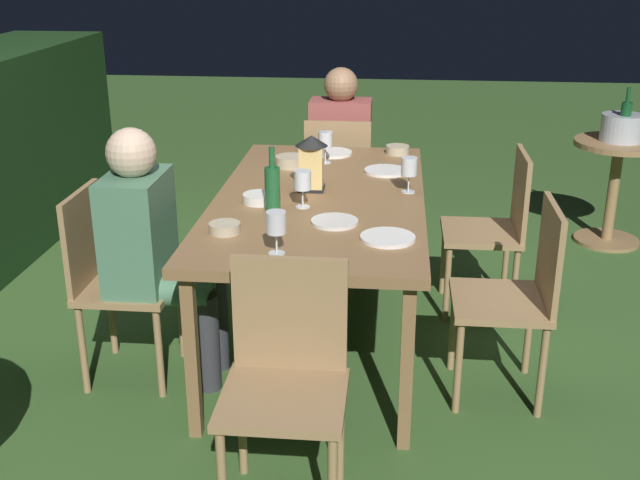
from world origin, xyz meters
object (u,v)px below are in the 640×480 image
(chair_head_near, at_px, (286,375))
(dining_table, at_px, (320,206))
(wine_glass_d, at_px, (409,168))
(bowl_dip, at_px, (398,149))
(plate_c, at_px, (332,153))
(wine_glass_a, at_px, (325,141))
(plate_a, at_px, (388,238))
(plate_b, at_px, (386,171))
(person_in_green, at_px, (154,245))
(lantern_centerpiece, at_px, (312,160))
(chair_side_left_b, at_px, (495,224))
(person_in_rust, at_px, (341,147))
(wine_glass_b, at_px, (276,225))
(chair_side_left_a, at_px, (518,292))
(green_bottle_on_table, at_px, (272,188))
(side_table, at_px, (615,175))
(chair_side_right_a, at_px, (113,275))
(bowl_bread, at_px, (291,161))
(chair_head_far, at_px, (339,178))
(ice_bucket, at_px, (622,126))
(bowl_olives, at_px, (260,198))
(bowl_salad, at_px, (225,227))
(plate_d, at_px, (335,222))

(chair_head_near, bearing_deg, dining_table, 0.00)
(wine_glass_d, distance_m, bowl_dip, 0.73)
(plate_c, bearing_deg, wine_glass_a, 173.27)
(plate_a, relative_size, plate_b, 1.01)
(person_in_green, xyz_separation_m, lantern_centerpiece, (0.51, -0.63, 0.26))
(chair_side_left_b, distance_m, person_in_rust, 1.31)
(chair_head_near, distance_m, wine_glass_b, 0.59)
(wine_glass_a, height_order, wine_glass_b, same)
(chair_side_left_a, height_order, green_bottle_on_table, green_bottle_on_table)
(chair_side_left_b, bearing_deg, person_in_green, 118.53)
(chair_head_near, xyz_separation_m, side_table, (2.72, -1.76, -0.03))
(chair_head_near, distance_m, person_in_rust, 2.58)
(chair_side_right_a, distance_m, chair_side_left_a, 1.75)
(plate_b, relative_size, plate_c, 0.99)
(wine_glass_b, xyz_separation_m, bowl_bread, (1.24, 0.11, -0.09))
(chair_head_far, relative_size, wine_glass_d, 5.15)
(chair_side_left_b, xyz_separation_m, green_bottle_on_table, (-0.68, 1.06, 0.37))
(chair_side_left_b, relative_size, chair_side_right_a, 1.00)
(chair_side_right_a, distance_m, side_table, 3.28)
(wine_glass_d, relative_size, bowl_dip, 1.30)
(dining_table, bearing_deg, chair_side_left_a, -115.78)
(chair_head_near, bearing_deg, chair_side_left_a, -48.86)
(person_in_green, xyz_separation_m, bowl_bread, (0.91, -0.48, 0.14))
(dining_table, relative_size, chair_head_far, 2.16)
(wine_glass_b, height_order, plate_a, wine_glass_b)
(wine_glass_b, height_order, bowl_dip, wine_glass_b)
(person_in_rust, relative_size, plate_b, 5.23)
(chair_side_left_b, distance_m, ice_bucket, 1.44)
(plate_b, bearing_deg, bowl_bread, 82.82)
(chair_side_left_b, xyz_separation_m, plate_c, (0.34, 0.88, 0.27))
(bowl_olives, height_order, bowl_salad, same)
(chair_side_left_a, xyz_separation_m, bowl_bread, (0.91, 1.08, 0.29))
(wine_glass_d, xyz_separation_m, bowl_salad, (-0.63, 0.75, -0.10))
(chair_side_left_b, distance_m, person_in_green, 1.78)
(person_in_green, height_order, chair_head_far, person_in_green)
(chair_side_right_a, distance_m, person_in_rust, 2.02)
(dining_table, height_order, ice_bucket, ice_bucket)
(lantern_centerpiece, bearing_deg, bowl_salad, 155.15)
(chair_side_right_a, relative_size, person_in_rust, 0.76)
(bowl_bread, bearing_deg, chair_head_near, -173.07)
(bowl_olives, relative_size, ice_bucket, 0.44)
(chair_side_left_a, height_order, lantern_centerpiece, lantern_centerpiece)
(green_bottle_on_table, bearing_deg, bowl_salad, 151.32)
(person_in_rust, bearing_deg, plate_d, -176.78)
(bowl_bread, bearing_deg, bowl_dip, -59.95)
(ice_bucket, bearing_deg, plate_a, 145.45)
(wine_glass_a, bearing_deg, person_in_rust, -1.99)
(lantern_centerpiece, xyz_separation_m, ice_bucket, (1.44, -1.81, -0.12))
(green_bottle_on_table, height_order, bowl_dip, green_bottle_on_table)
(chair_side_right_a, xyz_separation_m, plate_c, (1.19, -0.87, 0.27))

